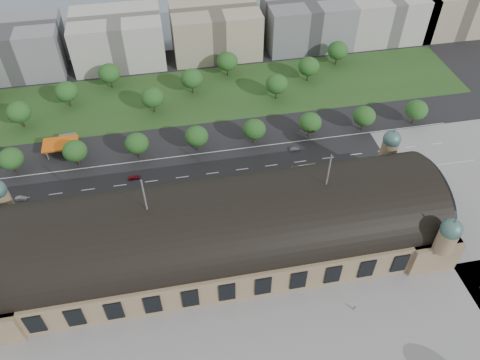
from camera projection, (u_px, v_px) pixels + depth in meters
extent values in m
plane|color=black|center=(217.00, 251.00, 157.76)|extent=(900.00, 900.00, 0.00)
cube|color=#8F7958|center=(217.00, 240.00, 153.54)|extent=(150.00, 40.00, 12.00)
cube|color=#8F7958|center=(3.00, 273.00, 144.55)|extent=(16.00, 43.00, 12.00)
cube|color=#8F7958|center=(407.00, 211.00, 162.54)|extent=(16.00, 43.00, 12.00)
cylinder|color=black|center=(216.00, 229.00, 149.33)|extent=(144.00, 37.60, 37.60)
cylinder|color=black|center=(429.00, 193.00, 157.72)|extent=(1.20, 32.00, 32.00)
cylinder|color=#8F7958|center=(3.00, 202.00, 152.20)|extent=(6.00, 6.00, 8.00)
cylinder|color=#8F7958|center=(389.00, 151.00, 170.18)|extent=(6.00, 6.00, 8.00)
sphere|color=#416962|center=(392.00, 139.00, 166.32)|extent=(6.40, 6.40, 6.40)
cone|color=#416962|center=(395.00, 130.00, 163.51)|extent=(1.00, 1.00, 2.50)
cylinder|color=#8F7958|center=(446.00, 241.00, 140.84)|extent=(6.00, 6.00, 8.00)
sphere|color=#416962|center=(452.00, 229.00, 136.97)|extent=(6.40, 6.40, 6.40)
cone|color=#416962|center=(456.00, 220.00, 134.16)|extent=(1.00, 1.00, 2.50)
cylinder|color=#59595B|center=(144.00, 195.00, 132.94)|extent=(0.50, 0.50, 12.00)
cylinder|color=#59595B|center=(329.00, 170.00, 140.32)|extent=(0.50, 0.50, 12.00)
cube|color=black|center=(151.00, 181.00, 181.63)|extent=(260.00, 26.00, 0.10)
cube|color=#28461C|center=(156.00, 99.00, 220.73)|extent=(300.00, 45.00, 0.10)
cube|color=#D1560C|center=(60.00, 144.00, 190.40)|extent=(14.00, 9.00, 0.70)
cube|color=#59595B|center=(68.00, 140.00, 197.04)|extent=(7.00, 5.00, 3.20)
cylinder|color=#59595B|center=(49.00, 145.00, 193.65)|extent=(0.50, 0.50, 4.40)
cylinder|color=#59595B|center=(76.00, 142.00, 195.13)|extent=(0.50, 0.50, 4.40)
cylinder|color=#59595B|center=(47.00, 155.00, 189.18)|extent=(0.50, 0.50, 4.40)
cylinder|color=#59595B|center=(75.00, 152.00, 190.66)|extent=(0.50, 0.50, 4.40)
cube|color=gray|center=(16.00, 48.00, 231.53)|extent=(45.00, 32.00, 24.00)
cube|color=#B8B6AE|center=(118.00, 38.00, 238.24)|extent=(45.00, 32.00, 24.00)
cube|color=tan|center=(215.00, 30.00, 244.95)|extent=(45.00, 32.00, 24.00)
cube|color=gray|center=(307.00, 21.00, 251.66)|extent=(45.00, 32.00, 24.00)
cube|color=#B8B6AE|center=(385.00, 14.00, 257.70)|extent=(45.00, 32.00, 24.00)
cube|color=tan|center=(452.00, 8.00, 263.07)|extent=(45.00, 32.00, 24.00)
cylinder|color=#2D2116|center=(15.00, 169.00, 183.61)|extent=(0.70, 0.70, 4.32)
ellipsoid|color=#1B4B1B|center=(11.00, 159.00, 179.90)|extent=(9.60, 9.60, 8.16)
cylinder|color=#2D2116|center=(78.00, 161.00, 186.83)|extent=(0.70, 0.70, 4.32)
ellipsoid|color=#1B4B1B|center=(75.00, 151.00, 183.12)|extent=(9.60, 9.60, 8.16)
cylinder|color=#2D2116|center=(139.00, 153.00, 190.06)|extent=(0.70, 0.70, 4.32)
ellipsoid|color=#1B4B1B|center=(137.00, 143.00, 186.35)|extent=(9.60, 9.60, 8.16)
cylinder|color=#2D2116|center=(197.00, 146.00, 193.28)|extent=(0.70, 0.70, 4.32)
ellipsoid|color=#1B4B1B|center=(197.00, 136.00, 189.57)|extent=(9.60, 9.60, 8.16)
cylinder|color=#2D2116|center=(254.00, 139.00, 196.50)|extent=(0.70, 0.70, 4.32)
ellipsoid|color=#1B4B1B|center=(254.00, 129.00, 192.79)|extent=(9.60, 9.60, 8.16)
cylinder|color=#2D2116|center=(309.00, 132.00, 199.72)|extent=(0.70, 0.70, 4.32)
ellipsoid|color=#1B4B1B|center=(310.00, 123.00, 196.01)|extent=(9.60, 9.60, 8.16)
cylinder|color=#2D2116|center=(362.00, 126.00, 202.94)|extent=(0.70, 0.70, 4.32)
ellipsoid|color=#1B4B1B|center=(364.00, 116.00, 199.23)|extent=(9.60, 9.60, 8.16)
cylinder|color=#2D2116|center=(413.00, 119.00, 206.16)|extent=(0.70, 0.70, 4.32)
ellipsoid|color=#1B4B1B|center=(417.00, 110.00, 202.45)|extent=(9.60, 9.60, 8.16)
cylinder|color=#2D2116|center=(23.00, 122.00, 204.31)|extent=(0.70, 0.70, 4.68)
ellipsoid|color=#1B4B1B|center=(19.00, 112.00, 200.30)|extent=(10.40, 10.40, 8.84)
cylinder|color=#2D2116|center=(70.00, 102.00, 215.25)|extent=(0.70, 0.70, 4.68)
ellipsoid|color=#1B4B1B|center=(66.00, 92.00, 211.23)|extent=(10.40, 10.40, 8.84)
cylinder|color=#2D2116|center=(112.00, 84.00, 226.19)|extent=(0.70, 0.70, 4.68)
ellipsoid|color=#1B4B1B|center=(109.00, 73.00, 222.17)|extent=(10.40, 10.40, 8.84)
cylinder|color=#2D2116|center=(154.00, 108.00, 211.97)|extent=(0.70, 0.70, 4.68)
ellipsoid|color=#1B4B1B|center=(152.00, 97.00, 207.95)|extent=(10.40, 10.40, 8.84)
cylinder|color=#2D2116|center=(193.00, 89.00, 222.90)|extent=(0.70, 0.70, 4.68)
ellipsoid|color=#1B4B1B|center=(192.00, 79.00, 218.88)|extent=(10.40, 10.40, 8.84)
cylinder|color=#2D2116|center=(228.00, 72.00, 233.84)|extent=(0.70, 0.70, 4.68)
ellipsoid|color=#1B4B1B|center=(227.00, 61.00, 229.82)|extent=(10.40, 10.40, 8.84)
cylinder|color=#2D2116|center=(276.00, 94.00, 219.62)|extent=(0.70, 0.70, 4.68)
ellipsoid|color=#1B4B1B|center=(277.00, 84.00, 215.60)|extent=(10.40, 10.40, 8.84)
cylinder|color=#2D2116|center=(307.00, 77.00, 230.55)|extent=(0.70, 0.70, 4.68)
ellipsoid|color=#1B4B1B|center=(309.00, 66.00, 226.53)|extent=(10.40, 10.40, 8.84)
cylinder|color=#2D2116|center=(336.00, 60.00, 241.49)|extent=(0.70, 0.70, 4.68)
ellipsoid|color=#1B4B1B|center=(338.00, 50.00, 237.47)|extent=(10.40, 10.40, 8.84)
imported|color=#919599|center=(21.00, 198.00, 174.26)|extent=(4.43, 2.06, 1.40)
imported|color=black|center=(81.00, 210.00, 169.97)|extent=(6.17, 3.25, 1.65)
imported|color=maroon|center=(134.00, 177.00, 182.21)|extent=(4.66, 2.11, 1.33)
imported|color=#181843|center=(234.00, 177.00, 182.40)|extent=(4.58, 2.10, 1.52)
imported|color=#54555B|center=(295.00, 149.00, 194.26)|extent=(4.13, 1.59, 1.34)
imported|color=black|center=(26.00, 230.00, 163.25)|extent=(4.84, 4.17, 1.57)
imported|color=maroon|center=(34.00, 229.00, 163.70)|extent=(4.94, 4.60, 1.29)
imported|color=#1D1C4E|center=(99.00, 212.00, 169.36)|extent=(5.87, 4.67, 1.59)
imported|color=#505357|center=(105.00, 211.00, 169.65)|extent=(5.02, 4.22, 1.62)
imported|color=#BEBDC0|center=(89.00, 221.00, 166.11)|extent=(4.81, 3.98, 1.55)
imported|color=gray|center=(133.00, 207.00, 171.07)|extent=(5.38, 4.18, 1.36)
imported|color=black|center=(84.00, 222.00, 165.85)|extent=(5.86, 5.37, 1.65)
imported|color=#B41C36|center=(145.00, 198.00, 173.31)|extent=(11.09, 2.82, 3.07)
imported|color=silver|center=(223.00, 189.00, 176.52)|extent=(11.76, 2.85, 3.27)
imported|color=silver|center=(305.00, 169.00, 184.42)|extent=(10.99, 2.89, 3.04)
imported|color=gray|center=(355.00, 308.00, 141.48)|extent=(0.98, 0.75, 1.78)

